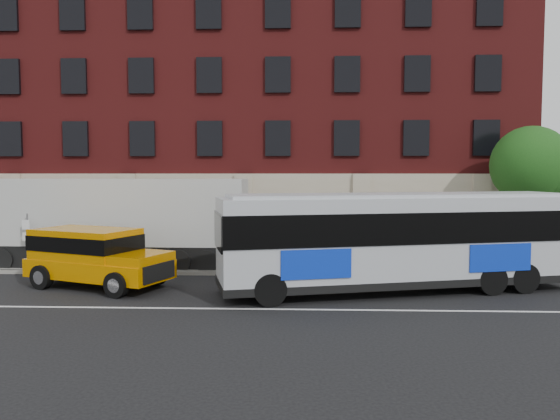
{
  "coord_description": "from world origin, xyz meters",
  "views": [
    {
      "loc": [
        2.94,
        -15.98,
        4.23
      ],
      "look_at": [
        2.11,
        5.5,
        2.73
      ],
      "focal_mm": 34.86,
      "sensor_mm": 36.0,
      "label": 1
    }
  ],
  "objects_px": {
    "city_bus": "(398,238)",
    "yellow_suv": "(93,254)",
    "street_tree": "(532,168)",
    "sign_pole": "(27,239)",
    "shipping_container": "(113,224)"
  },
  "relations": [
    {
      "from": "city_bus",
      "to": "yellow_suv",
      "type": "relative_size",
      "value": 2.27
    },
    {
      "from": "street_tree",
      "to": "yellow_suv",
      "type": "relative_size",
      "value": 1.08
    },
    {
      "from": "sign_pole",
      "to": "yellow_suv",
      "type": "distance_m",
      "value": 4.61
    },
    {
      "from": "sign_pole",
      "to": "shipping_container",
      "type": "height_order",
      "value": "shipping_container"
    },
    {
      "from": "city_bus",
      "to": "shipping_container",
      "type": "distance_m",
      "value": 12.55
    },
    {
      "from": "street_tree",
      "to": "shipping_container",
      "type": "bearing_deg",
      "value": -174.31
    },
    {
      "from": "sign_pole",
      "to": "shipping_container",
      "type": "xyz_separation_m",
      "value": [
        3.12,
        1.45,
        0.49
      ]
    },
    {
      "from": "yellow_suv",
      "to": "sign_pole",
      "type": "bearing_deg",
      "value": 145.72
    },
    {
      "from": "yellow_suv",
      "to": "shipping_container",
      "type": "distance_m",
      "value": 4.17
    },
    {
      "from": "street_tree",
      "to": "yellow_suv",
      "type": "height_order",
      "value": "street_tree"
    },
    {
      "from": "city_bus",
      "to": "yellow_suv",
      "type": "distance_m",
      "value": 11.1
    },
    {
      "from": "shipping_container",
      "to": "yellow_suv",
      "type": "bearing_deg",
      "value": -80.45
    },
    {
      "from": "yellow_suv",
      "to": "shipping_container",
      "type": "height_order",
      "value": "shipping_container"
    },
    {
      "from": "street_tree",
      "to": "yellow_suv",
      "type": "xyz_separation_m",
      "value": [
        -18.23,
        -5.93,
        -3.18
      ]
    },
    {
      "from": "city_bus",
      "to": "sign_pole",
      "type": "bearing_deg",
      "value": 168.84
    }
  ]
}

